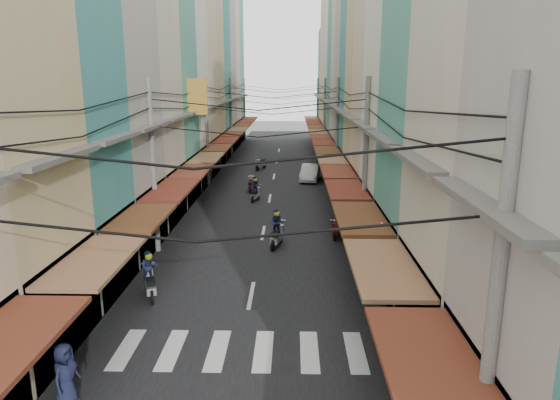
% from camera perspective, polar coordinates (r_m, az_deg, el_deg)
% --- Properties ---
extents(ground, '(160.00, 160.00, 0.00)m').
position_cam_1_polar(ground, '(21.29, -2.88, -8.63)').
color(ground, slate).
rests_on(ground, ground).
extents(road, '(10.00, 80.00, 0.02)m').
position_cam_1_polar(road, '(40.48, -0.80, 2.17)').
color(road, black).
rests_on(road, ground).
extents(sidewalk_left, '(3.00, 80.00, 0.06)m').
position_cam_1_polar(sidewalk_left, '(41.24, -9.87, 2.21)').
color(sidewalk_left, gray).
rests_on(sidewalk_left, ground).
extents(sidewalk_right, '(3.00, 80.00, 0.06)m').
position_cam_1_polar(sidewalk_right, '(40.75, 8.38, 2.13)').
color(sidewalk_right, gray).
rests_on(sidewalk_right, ground).
extents(crosswalk, '(7.55, 2.40, 0.01)m').
position_cam_1_polar(crosswalk, '(15.91, -4.54, -16.76)').
color(crosswalk, silver).
rests_on(crosswalk, ground).
extents(building_row_left, '(7.80, 67.67, 23.70)m').
position_cam_1_polar(building_row_left, '(37.46, -13.76, 15.89)').
color(building_row_left, silver).
rests_on(building_row_left, ground).
extents(building_row_right, '(7.80, 68.98, 22.59)m').
position_cam_1_polar(building_row_right, '(36.67, 11.86, 15.47)').
color(building_row_right, teal).
rests_on(building_row_right, ground).
extents(utility_poles, '(10.20, 66.13, 8.20)m').
position_cam_1_polar(utility_poles, '(34.72, -1.16, 11.21)').
color(utility_poles, gray).
rests_on(utility_poles, ground).
extents(white_car, '(4.77, 2.38, 1.61)m').
position_cam_1_polar(white_car, '(40.89, 3.45, 2.25)').
color(white_car, silver).
rests_on(white_car, ground).
extents(bicycle, '(1.67, 1.19, 1.08)m').
position_cam_1_polar(bicycle, '(20.82, 17.23, -9.80)').
color(bicycle, black).
rests_on(bicycle, ground).
extents(moving_scooters, '(8.04, 29.45, 1.89)m').
position_cam_1_polar(moving_scooters, '(29.08, -3.19, -1.39)').
color(moving_scooters, black).
rests_on(moving_scooters, ground).
extents(parked_scooters, '(13.40, 11.44, 1.01)m').
position_cam_1_polar(parked_scooters, '(18.31, 11.98, -11.14)').
color(parked_scooters, black).
rests_on(parked_scooters, ground).
extents(pedestrians, '(13.03, 19.84, 2.23)m').
position_cam_1_polar(pedestrians, '(21.97, -14.47, -5.52)').
color(pedestrians, black).
rests_on(pedestrians, ground).
extents(market_umbrella, '(2.08, 2.08, 2.20)m').
position_cam_1_polar(market_umbrella, '(13.98, 19.94, -13.24)').
color(market_umbrella, '#B2B2B7').
rests_on(market_umbrella, ground).
extents(traffic_sign, '(0.10, 0.71, 3.22)m').
position_cam_1_polar(traffic_sign, '(18.33, 11.56, -4.73)').
color(traffic_sign, gray).
rests_on(traffic_sign, ground).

